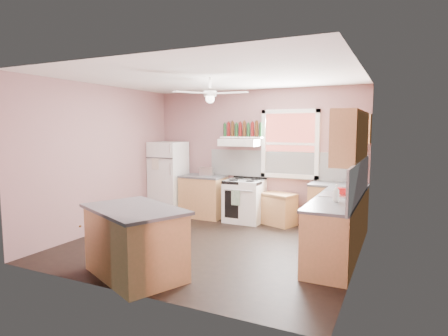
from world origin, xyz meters
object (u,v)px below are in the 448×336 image
at_px(toaster, 206,171).
at_px(stove, 245,201).
at_px(refrigerator, 169,178).
at_px(cart, 279,209).
at_px(island, 135,243).

relative_size(toaster, stove, 0.33).
bearing_deg(refrigerator, stove, 2.77).
distance_m(refrigerator, toaster, 0.92).
relative_size(cart, island, 0.48).
height_order(refrigerator, island, refrigerator).
relative_size(toaster, cart, 0.44).
relative_size(refrigerator, toaster, 5.74).
bearing_deg(cart, refrigerator, -156.57).
bearing_deg(stove, cart, 4.54).
relative_size(refrigerator, cart, 2.55).
bearing_deg(island, refrigerator, 141.42).
distance_m(stove, cart, 0.72).
xyz_separation_m(stove, cart, (0.71, 0.05, -0.11)).
height_order(refrigerator, toaster, refrigerator).
distance_m(toaster, island, 3.38).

